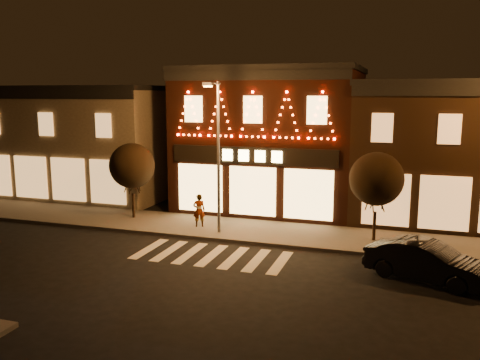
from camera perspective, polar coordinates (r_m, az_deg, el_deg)
The scene contains 10 objects.
ground at distance 18.28m, azimuth -7.92°, elevation -12.23°, with size 120.00×120.00×0.00m, color black.
sidewalk_far at distance 24.76m, azimuth 4.55°, elevation -6.06°, with size 44.00×4.00×0.15m, color #47423D.
building_left at distance 35.83m, azimuth -16.94°, elevation 4.31°, with size 12.20×8.28×7.30m.
building_pulp at distance 30.22m, azimuth 3.67°, elevation 4.73°, with size 10.20×8.34×8.30m.
building_right_a at distance 29.36m, azimuth 21.94°, elevation 3.10°, with size 9.20×8.28×7.50m.
streetlamp_mid at distance 23.67m, azimuth -2.62°, elevation 3.87°, with size 0.46×1.65×7.22m.
tree_left at distance 27.56m, azimuth -12.16°, elevation 1.58°, with size 2.43×2.43×4.06m.
tree_right at distance 23.51m, azimuth 15.23°, elevation 0.10°, with size 2.44×2.44×4.08m.
dark_sedan at distance 19.91m, azimuth 20.50°, elevation -8.66°, with size 1.56×4.46×1.47m, color black.
pedestrian at distance 25.54m, azimuth -4.67°, elevation -3.45°, with size 0.61×0.40×1.68m, color gray.
Camera 1 is at (7.60, -15.15, 6.83)m, focal length 37.60 mm.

